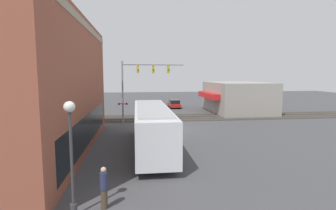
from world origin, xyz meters
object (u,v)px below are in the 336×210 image
object	(u,v)px
crossing_signal	(123,104)
parked_car_white	(144,110)
city_bus	(152,126)
pedestrian_by_lamp	(104,187)
streetlamp	(71,148)
parked_car_red	(174,104)

from	to	relation	value
crossing_signal	parked_car_white	size ratio (longest dim) A/B	0.79
city_bus	pedestrian_by_lamp	world-z (taller)	city_bus
city_bus	streetlamp	size ratio (longest dim) A/B	2.63
crossing_signal	streetlamp	size ratio (longest dim) A/B	0.82
parked_car_white	pedestrian_by_lamp	world-z (taller)	pedestrian_by_lamp
crossing_signal	pedestrian_by_lamp	distance (m)	20.08
parked_car_red	pedestrian_by_lamp	bearing A→B (deg)	166.77
crossing_signal	parked_car_white	world-z (taller)	crossing_signal
parked_car_white	city_bus	bearing A→B (deg)	180.00
crossing_signal	parked_car_red	bearing A→B (deg)	-30.30
crossing_signal	parked_car_red	world-z (taller)	crossing_signal
parked_car_red	crossing_signal	bearing A→B (deg)	149.70
streetlamp	pedestrian_by_lamp	xyz separation A→B (m)	(0.41, -1.16, -1.84)
parked_car_white	pedestrian_by_lamp	bearing A→B (deg)	174.50
city_bus	pedestrian_by_lamp	distance (m)	9.21
city_bus	parked_car_white	bearing A→B (deg)	-0.00
city_bus	streetlamp	distance (m)	9.99
streetlamp	pedestrian_by_lamp	bearing A→B (deg)	-70.35
streetlamp	parked_car_red	bearing A→B (deg)	-14.90
streetlamp	parked_car_red	xyz separation A→B (m)	(34.33, -9.14, -2.13)
streetlamp	parked_car_white	xyz separation A→B (m)	(27.14, -3.74, -2.10)
parked_car_red	pedestrian_by_lamp	xyz separation A→B (m)	(-33.92, 7.98, 0.29)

